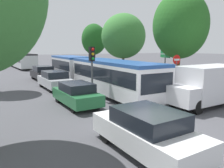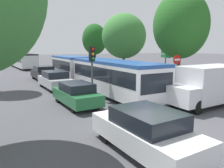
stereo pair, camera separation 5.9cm
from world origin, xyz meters
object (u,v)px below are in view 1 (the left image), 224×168
tree_right_mid (123,37)px  queued_car_silver (55,80)px  city_bus_rear (22,60)px  white_van (208,84)px  traffic_light (92,61)px  tree_right_near (180,27)px  queued_car_green (77,94)px  queued_car_black (43,73)px  tree_right_far (94,39)px  no_entry_sign (176,68)px  articulated_bus (92,71)px  direction_sign_post (165,57)px  queued_car_white (147,131)px

tree_right_mid → queued_car_silver: bearing=-153.8°
city_bus_rear → white_van: (6.48, -30.73, -0.13)m
traffic_light → tree_right_mid: bearing=134.8°
tree_right_near → tree_right_mid: size_ratio=1.06×
tree_right_mid → queued_car_green: bearing=-132.6°
traffic_light → tree_right_near: (7.79, 0.41, 2.45)m
queued_car_black → tree_right_near: (8.71, -10.17, 4.21)m
white_van → tree_right_mid: tree_right_mid is taller
traffic_light → tree_right_far: 19.65m
white_van → no_entry_sign: (0.99, 3.52, 0.64)m
queued_car_green → no_entry_sign: (7.68, -0.09, 1.19)m
articulated_bus → city_bus_rear: 22.28m
queued_car_green → tree_right_mid: (9.69, 10.54, 3.84)m
queued_car_silver → white_van: white_van is taller
queued_car_black → white_van: 16.22m
articulated_bus → tree_right_near: 7.91m
queued_car_black → tree_right_far: bearing=-54.4°
white_van → tree_right_near: (2.44, 4.78, 3.71)m
direction_sign_post → tree_right_far: (0.49, 15.99, 1.96)m
tree_right_mid → queued_car_white: bearing=-119.5°
queued_car_white → no_entry_sign: bearing=-52.7°
queued_car_black → direction_sign_post: direction_sign_post is taller
direction_sign_post → traffic_light: bearing=21.5°
queued_car_silver → city_bus_rear: bearing=-2.7°
queued_car_silver → traffic_light: traffic_light is taller
tree_right_far → queued_car_silver: bearing=-126.2°
direction_sign_post → tree_right_far: bearing=-83.3°
city_bus_rear → queued_car_silver: 21.24m
queued_car_silver → tree_right_far: size_ratio=0.63×
tree_right_far → no_entry_sign: bearing=-95.5°
tree_right_near → traffic_light: bearing=-177.0°
queued_car_white → white_van: bearing=-69.0°
queued_car_silver → tree_right_far: 16.10m
traffic_light → no_entry_sign: (6.34, -0.85, -0.62)m
queued_car_silver → tree_right_near: size_ratio=0.55×
queued_car_white → tree_right_far: bearing=-23.5°
traffic_light → tree_right_far: bearing=150.7°
queued_car_green → white_van: size_ratio=0.78×
articulated_bus → no_entry_sign: 6.83m
traffic_light → direction_sign_post: (7.64, 1.78, 0.07)m
white_van → tree_right_far: tree_right_far is taller
white_van → articulated_bus: bearing=-70.4°
queued_car_silver → tree_right_mid: 11.20m
articulated_bus → queued_car_silver: size_ratio=3.87×
tree_right_far → tree_right_mid: bearing=-88.4°
queued_car_white → tree_right_far: (9.46, 25.09, 3.80)m
queued_car_white → queued_car_black: (0.41, 17.91, 0.02)m
articulated_bus → queued_car_white: bearing=-16.4°
articulated_bus → tree_right_mid: size_ratio=2.27×
queued_car_green → tree_right_mid: bearing=-45.4°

